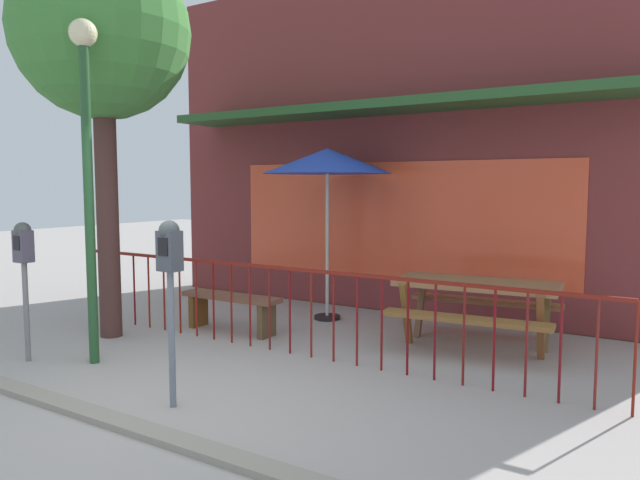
# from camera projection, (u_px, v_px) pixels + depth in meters

# --- Properties ---
(ground) EXTENTS (40.00, 40.00, 0.00)m
(ground) POSITION_uv_depth(u_px,v_px,m) (155.00, 409.00, 4.96)
(ground) COLOR #A8A09C
(pub_storefront) EXTENTS (8.06, 1.41, 5.01)m
(pub_storefront) POSITION_uv_depth(u_px,v_px,m) (400.00, 142.00, 8.74)
(pub_storefront) COLOR #48270E
(pub_storefront) RESTS_ON ground
(patio_fence_front) EXTENTS (6.80, 0.04, 0.97)m
(patio_fence_front) POSITION_uv_depth(u_px,v_px,m) (290.00, 295.00, 6.54)
(patio_fence_front) COLOR maroon
(patio_fence_front) RESTS_ON ground
(picnic_table_left) EXTENTS (1.92, 1.53, 0.79)m
(picnic_table_left) POSITION_uv_depth(u_px,v_px,m) (476.00, 295.00, 6.80)
(picnic_table_left) COLOR #946641
(picnic_table_left) RESTS_ON ground
(patio_umbrella) EXTENTS (1.78, 1.78, 2.37)m
(patio_umbrella) POSITION_uv_depth(u_px,v_px,m) (327.00, 162.00, 8.10)
(patio_umbrella) COLOR black
(patio_umbrella) RESTS_ON ground
(patio_bench) EXTENTS (1.41, 0.34, 0.48)m
(patio_bench) POSITION_uv_depth(u_px,v_px,m) (231.00, 304.00, 7.56)
(patio_bench) COLOR brown
(patio_bench) RESTS_ON ground
(parking_meter_near) EXTENTS (0.18, 0.17, 1.58)m
(parking_meter_near) POSITION_uv_depth(u_px,v_px,m) (170.00, 264.00, 4.90)
(parking_meter_near) COLOR slate
(parking_meter_near) RESTS_ON ground
(parking_meter_far) EXTENTS (0.18, 0.17, 1.48)m
(parking_meter_far) POSITION_uv_depth(u_px,v_px,m) (24.00, 255.00, 6.21)
(parking_meter_far) COLOR slate
(parking_meter_far) RESTS_ON ground
(street_tree) EXTENTS (2.08, 2.08, 4.73)m
(street_tree) POSITION_uv_depth(u_px,v_px,m) (102.00, 35.00, 7.03)
(street_tree) COLOR #4B2D29
(street_tree) RESTS_ON ground
(street_lamp) EXTENTS (0.28, 0.28, 3.53)m
(street_lamp) POSITION_uv_depth(u_px,v_px,m) (87.00, 139.00, 6.04)
(street_lamp) COLOR #235129
(street_lamp) RESTS_ON ground
(curb_edge) EXTENTS (11.29, 0.20, 0.11)m
(curb_edge) POSITION_uv_depth(u_px,v_px,m) (117.00, 425.00, 4.63)
(curb_edge) COLOR gray
(curb_edge) RESTS_ON ground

